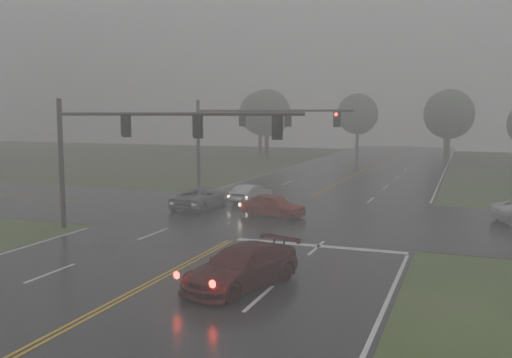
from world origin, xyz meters
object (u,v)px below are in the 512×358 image
at_px(sedan_red, 273,217).
at_px(signal_gantry_far, 243,127).
at_px(sedan_maroon, 242,287).
at_px(car_grey, 201,208).
at_px(sedan_silver, 251,203).
at_px(signal_gantry_near, 129,138).

xyz_separation_m(sedan_red, signal_gantry_far, (-5.97, 9.89, 5.29)).
xyz_separation_m(sedan_maroon, car_grey, (-9.19, 15.37, 0.00)).
xyz_separation_m(sedan_silver, signal_gantry_far, (-2.71, 5.26, 5.29)).
distance_m(sedan_red, signal_gantry_far, 12.71).
bearing_deg(signal_gantry_far, car_grey, -87.56).
relative_size(sedan_silver, signal_gantry_far, 0.30).
relative_size(sedan_maroon, sedan_red, 1.27).
distance_m(car_grey, signal_gantry_near, 9.98).
xyz_separation_m(signal_gantry_near, signal_gantry_far, (-0.38, 17.27, 0.14)).
bearing_deg(sedan_maroon, signal_gantry_near, 160.93).
height_order(sedan_red, signal_gantry_near, signal_gantry_near).
height_order(sedan_red, car_grey, car_grey).
bearing_deg(signal_gantry_far, sedan_red, -58.91).
height_order(sedan_maroon, car_grey, sedan_maroon).
distance_m(car_grey, signal_gantry_far, 10.20).
bearing_deg(car_grey, sedan_maroon, 121.56).
xyz_separation_m(sedan_red, signal_gantry_near, (-5.59, -7.38, 5.15)).
height_order(sedan_silver, signal_gantry_near, signal_gantry_near).
bearing_deg(sedan_maroon, sedan_red, 121.72).
bearing_deg(sedan_silver, signal_gantry_near, 87.47).
relative_size(sedan_maroon, sedan_silver, 1.32).
xyz_separation_m(sedan_red, sedan_silver, (-3.25, 4.64, 0.00)).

